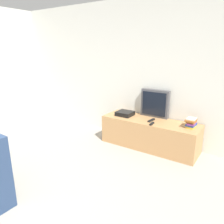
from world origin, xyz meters
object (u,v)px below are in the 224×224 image
Objects in this scene: book_stack at (191,123)px; remote_secondary at (152,124)px; television at (155,103)px; tv_stand at (149,134)px; set_top_box at (125,113)px; remote_on_stand at (151,120)px.

book_stack reaches higher than remote_secondary.
television is at bearing 108.87° from remote_secondary.
tv_stand is at bearing 122.05° from remote_secondary.
remote_secondary is at bearing -57.95° from tv_stand.
tv_stand is 7.88× the size of book_stack.
book_stack is 0.75× the size of set_top_box.
tv_stand is at bearing -178.56° from book_stack.
remote_on_stand is (0.04, -0.03, 0.27)m from tv_stand.
set_top_box is (-0.63, 0.18, 0.03)m from remote_secondary.
set_top_box reaches higher than remote_on_stand.
remote_on_stand and remote_secondary have the same top height.
remote_on_stand is at bearing -76.75° from television.
television is at bearing 96.36° from tv_stand.
set_top_box is (-0.52, -0.00, 0.29)m from tv_stand.
book_stack is 0.62m from remote_secondary.
book_stack is at bearing 0.92° from set_top_box.
remote_on_stand is 0.55m from set_top_box.
remote_secondary is at bearing -62.71° from remote_on_stand.
tv_stand is 8.59× the size of remote_on_stand.
remote_secondary is at bearing -71.13° from television.
remote_secondary is 0.66m from set_top_box.
remote_on_stand is at bearing 117.29° from remote_secondary.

